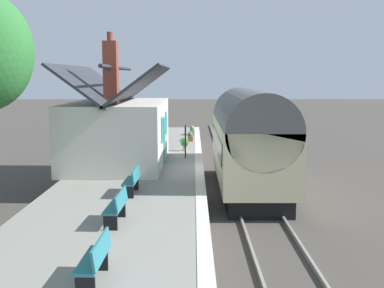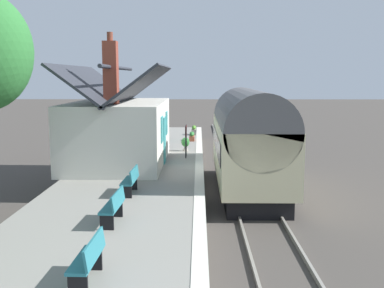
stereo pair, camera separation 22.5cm
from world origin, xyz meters
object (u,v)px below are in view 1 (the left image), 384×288
(train, at_px, (249,140))
(planter_corner_building, at_px, (190,136))
(bench_near_building, at_px, (164,133))
(bench_platform_end, at_px, (117,206))
(bench_mid_platform, at_px, (133,180))
(planter_bench_left, at_px, (185,144))
(station_sign_board, at_px, (185,133))
(planter_edge_near, at_px, (192,130))
(bench_by_lamp, at_px, (95,259))
(station_building, at_px, (119,130))

(train, bearing_deg, planter_corner_building, 15.40)
(bench_near_building, distance_m, bench_platform_end, 16.16)
(bench_near_building, distance_m, bench_mid_platform, 13.04)
(planter_bench_left, bearing_deg, bench_near_building, 18.75)
(train, relative_size, station_sign_board, 5.44)
(planter_edge_near, relative_size, planter_corner_building, 0.79)
(planter_bench_left, height_order, planter_corner_building, planter_bench_left)
(train, distance_m, bench_platform_end, 8.31)
(planter_bench_left, relative_size, station_sign_board, 0.46)
(bench_near_building, xyz_separation_m, bench_mid_platform, (-13.04, 0.21, 0.00))
(bench_platform_end, bearing_deg, train, -32.00)
(bench_mid_platform, relative_size, planter_edge_near, 1.91)
(train, xyz_separation_m, planter_bench_left, (5.14, 2.81, -0.91))
(bench_near_building, distance_m, station_sign_board, 6.12)
(bench_near_building, height_order, bench_by_lamp, same)
(bench_platform_end, height_order, planter_corner_building, bench_platform_end)
(station_building, distance_m, planter_corner_building, 8.17)
(station_building, height_order, bench_near_building, station_building)
(bench_mid_platform, bearing_deg, planter_bench_left, -9.87)
(station_building, height_order, bench_mid_platform, station_building)
(bench_by_lamp, xyz_separation_m, bench_mid_platform, (6.69, 0.18, 0.00))
(train, bearing_deg, bench_by_lamp, 158.35)
(train, height_order, planter_corner_building, train)
(planter_corner_building, xyz_separation_m, station_sign_board, (-5.93, 0.20, 0.92))
(planter_corner_building, height_order, station_sign_board, station_sign_board)
(bench_near_building, relative_size, bench_platform_end, 1.00)
(planter_edge_near, bearing_deg, bench_near_building, 148.54)
(bench_mid_platform, bearing_deg, train, -48.35)
(bench_mid_platform, bearing_deg, station_building, 13.28)
(bench_platform_end, distance_m, planter_bench_left, 12.26)
(station_sign_board, bearing_deg, planter_corner_building, -1.96)
(planter_edge_near, height_order, station_sign_board, station_sign_board)
(bench_near_building, bearing_deg, bench_by_lamp, 179.89)
(bench_near_building, bearing_deg, train, -155.50)
(train, relative_size, planter_corner_building, 9.12)
(bench_platform_end, bearing_deg, bench_mid_platform, -0.07)
(planter_corner_building, bearing_deg, planter_edge_near, -2.06)
(bench_mid_platform, distance_m, planter_bench_left, 9.17)
(planter_corner_building, bearing_deg, station_building, 156.73)
(bench_by_lamp, bearing_deg, bench_near_building, -0.11)
(train, relative_size, planter_bench_left, 11.81)
(bench_platform_end, height_order, bench_mid_platform, same)
(station_building, bearing_deg, bench_by_lamp, -173.03)
(train, distance_m, bench_mid_platform, 5.92)
(bench_mid_platform, xyz_separation_m, planter_corner_building, (13.06, -1.86, -0.21))
(planter_bench_left, distance_m, station_sign_board, 2.07)
(station_building, height_order, bench_by_lamp, station_building)
(planter_edge_near, xyz_separation_m, planter_bench_left, (-6.85, 0.38, 0.08))
(planter_edge_near, distance_m, station_sign_board, 8.80)
(bench_platform_end, distance_m, bench_by_lamp, 3.58)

